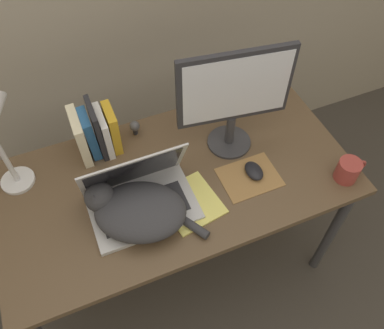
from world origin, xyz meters
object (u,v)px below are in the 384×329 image
at_px(book_row, 95,132).
at_px(webcam, 135,127).
at_px(mug, 348,170).
at_px(cat, 136,210).
at_px(external_monitor, 234,96).
at_px(notepad, 191,203).
at_px(laptop, 140,196).
at_px(computer_mouse, 254,171).

bearing_deg(book_row, webcam, 7.88).
distance_m(book_row, mug, 1.01).
relative_size(cat, external_monitor, 0.87).
xyz_separation_m(external_monitor, notepad, (-0.26, -0.21, -0.26)).
height_order(cat, book_row, book_row).
relative_size(external_monitor, mug, 3.61).
bearing_deg(webcam, laptop, -104.25).
height_order(laptop, external_monitor, external_monitor).
distance_m(notepad, webcam, 0.43).
relative_size(book_row, webcam, 3.45).
xyz_separation_m(laptop, computer_mouse, (0.46, -0.04, -0.03)).
relative_size(laptop, external_monitor, 0.84).
bearing_deg(computer_mouse, cat, -177.59).
distance_m(laptop, cat, 0.07).
xyz_separation_m(book_row, notepad, (0.25, -0.40, -0.10)).
bearing_deg(laptop, computer_mouse, -4.89).
distance_m(laptop, external_monitor, 0.51).
distance_m(laptop, book_row, 0.34).
relative_size(cat, book_row, 1.72).
bearing_deg(cat, laptop, 60.40).
xyz_separation_m(cat, book_row, (-0.04, 0.38, 0.04)).
bearing_deg(notepad, laptop, 157.61).
xyz_separation_m(notepad, mug, (0.61, -0.12, 0.04)).
height_order(cat, computer_mouse, cat).
bearing_deg(notepad, external_monitor, 39.08).
relative_size(webcam, mug, 0.53).
bearing_deg(mug, cat, 170.64).
height_order(cat, webcam, cat).
bearing_deg(computer_mouse, notepad, -173.60).
xyz_separation_m(external_monitor, book_row, (-0.51, 0.18, -0.17)).
distance_m(book_row, webcam, 0.18).
bearing_deg(mug, webcam, 142.11).
bearing_deg(external_monitor, notepad, -140.92).
bearing_deg(cat, book_row, 96.38).
relative_size(laptop, book_row, 1.65).
relative_size(computer_mouse, mug, 0.75).
relative_size(laptop, computer_mouse, 4.02).
height_order(computer_mouse, notepad, computer_mouse).
distance_m(external_monitor, notepad, 0.43).
relative_size(external_monitor, book_row, 1.97).
bearing_deg(book_row, computer_mouse, -34.24).
bearing_deg(laptop, book_row, 103.34).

